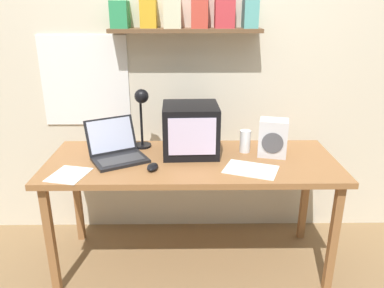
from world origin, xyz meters
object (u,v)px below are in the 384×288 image
corner_desk (192,169)px  crt_monitor (191,129)px  juice_glass (245,142)px  printed_handout (69,175)px  desk_lamp (142,109)px  laptop (116,149)px  open_notebook (251,169)px  space_heater (273,138)px  computer_mouse (153,167)px

corner_desk → crt_monitor: (-0.01, 0.11, 0.22)m
juice_glass → printed_handout: size_ratio=0.55×
desk_lamp → printed_handout: (-0.37, -0.41, -0.26)m
corner_desk → juice_glass: (0.34, 0.13, 0.13)m
corner_desk → printed_handout: bearing=-162.4°
desk_lamp → printed_handout: size_ratio=1.54×
crt_monitor → laptop: 0.47m
corner_desk → laptop: bearing=175.9°
crt_monitor → laptop: size_ratio=0.84×
printed_handout → juice_glass: bearing=18.6°
juice_glass → open_notebook: juice_glass is taller
crt_monitor → desk_lamp: desk_lamp is taller
laptop → space_heater: bearing=-26.8°
computer_mouse → open_notebook: 0.56m
juice_glass → open_notebook: (-0.00, -0.28, -0.06)m
printed_handout → laptop: bearing=48.7°
space_heater → computer_mouse: size_ratio=2.04×
juice_glass → space_heater: (0.16, -0.06, 0.05)m
juice_glass → open_notebook: 0.29m
desk_lamp → corner_desk: bearing=-47.8°
computer_mouse → printed_handout: 0.46m
laptop → desk_lamp: size_ratio=1.05×
crt_monitor → open_notebook: size_ratio=1.01×
juice_glass → printed_handout: 1.08m
printed_handout → crt_monitor: bearing=25.9°
corner_desk → space_heater: 0.53m
laptop → juice_glass: (0.80, 0.09, 0.01)m
desk_lamp → space_heater: size_ratio=1.72×
space_heater → corner_desk: bearing=-158.6°
desk_lamp → crt_monitor: bearing=-31.2°
juice_glass → computer_mouse: size_ratio=1.25×
space_heater → desk_lamp: bearing=-174.7°
computer_mouse → printed_handout: size_ratio=0.44×
computer_mouse → printed_handout: computer_mouse is taller
computer_mouse → corner_desk: bearing=33.0°
laptop → printed_handout: laptop is taller
corner_desk → open_notebook: (0.33, -0.16, 0.06)m
corner_desk → space_heater: space_heater is taller
crt_monitor → desk_lamp: size_ratio=0.88×
space_heater → open_notebook: (-0.17, -0.22, -0.11)m
crt_monitor → computer_mouse: (-0.22, -0.26, -0.14)m
corner_desk → computer_mouse: bearing=-147.0°
desk_lamp → computer_mouse: 0.43m
crt_monitor → space_heater: bearing=-7.1°
crt_monitor → laptop: crt_monitor is taller
computer_mouse → desk_lamp: bearing=104.7°
space_heater → printed_handout: (-1.18, -0.28, -0.11)m
space_heater → printed_handout: 1.22m
corner_desk → space_heater: size_ratio=7.60×
space_heater → computer_mouse: bearing=-149.7°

